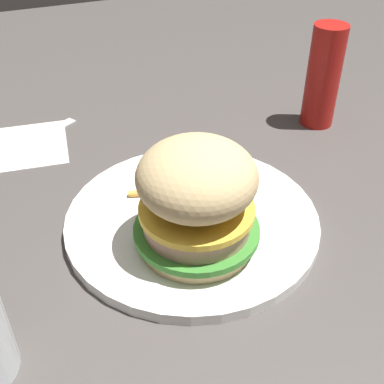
{
  "coord_description": "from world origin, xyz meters",
  "views": [
    {
      "loc": [
        0.37,
        -0.12,
        0.34
      ],
      "look_at": [
        0.01,
        0.03,
        0.04
      ],
      "focal_mm": 46.11,
      "sensor_mm": 36.0,
      "label": 1
    }
  ],
  "objects_px": {
    "fries_pile": "(172,179)",
    "napkin": "(23,146)",
    "fork": "(21,145)",
    "plate": "(192,220)",
    "sandwich": "(197,198)",
    "ketchup_bottle": "(323,77)"
  },
  "relations": [
    {
      "from": "fries_pile",
      "to": "napkin",
      "type": "bearing_deg",
      "value": -138.26
    },
    {
      "from": "fries_pile",
      "to": "fork",
      "type": "distance_m",
      "value": 0.22
    },
    {
      "from": "plate",
      "to": "napkin",
      "type": "bearing_deg",
      "value": -147.16
    },
    {
      "from": "napkin",
      "to": "fork",
      "type": "distance_m",
      "value": 0.0
    },
    {
      "from": "sandwich",
      "to": "fork",
      "type": "xyz_separation_m",
      "value": [
        -0.26,
        -0.13,
        -0.06
      ]
    },
    {
      "from": "sandwich",
      "to": "ketchup_bottle",
      "type": "xyz_separation_m",
      "value": [
        -0.17,
        0.25,
        0.0
      ]
    },
    {
      "from": "fork",
      "to": "napkin",
      "type": "bearing_deg",
      "value": 122.04
    },
    {
      "from": "plate",
      "to": "napkin",
      "type": "relative_size",
      "value": 2.36
    },
    {
      "from": "plate",
      "to": "sandwich",
      "type": "bearing_deg",
      "value": -16.33
    },
    {
      "from": "fries_pile",
      "to": "ketchup_bottle",
      "type": "distance_m",
      "value": 0.26
    },
    {
      "from": "sandwich",
      "to": "fries_pile",
      "type": "bearing_deg",
      "value": 173.18
    },
    {
      "from": "plate",
      "to": "sandwich",
      "type": "height_order",
      "value": "sandwich"
    },
    {
      "from": "fries_pile",
      "to": "fork",
      "type": "bearing_deg",
      "value": -137.84
    },
    {
      "from": "sandwich",
      "to": "fries_pile",
      "type": "relative_size",
      "value": 1.13
    },
    {
      "from": "sandwich",
      "to": "napkin",
      "type": "xyz_separation_m",
      "value": [
        -0.26,
        -0.13,
        -0.07
      ]
    },
    {
      "from": "napkin",
      "to": "plate",
      "type": "bearing_deg",
      "value": 32.84
    },
    {
      "from": "ketchup_bottle",
      "to": "sandwich",
      "type": "bearing_deg",
      "value": -55.24
    },
    {
      "from": "fries_pile",
      "to": "fork",
      "type": "xyz_separation_m",
      "value": [
        -0.16,
        -0.15,
        -0.01
      ]
    },
    {
      "from": "sandwich",
      "to": "fork",
      "type": "bearing_deg",
      "value": -152.96
    },
    {
      "from": "fries_pile",
      "to": "napkin",
      "type": "xyz_separation_m",
      "value": [
        -0.16,
        -0.14,
        -0.02
      ]
    },
    {
      "from": "sandwich",
      "to": "fork",
      "type": "height_order",
      "value": "sandwich"
    },
    {
      "from": "sandwich",
      "to": "napkin",
      "type": "bearing_deg",
      "value": -153.27
    }
  ]
}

